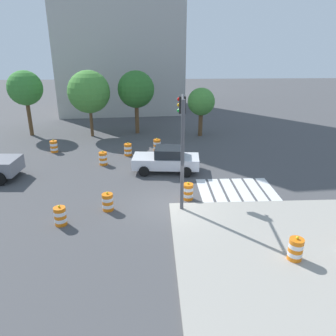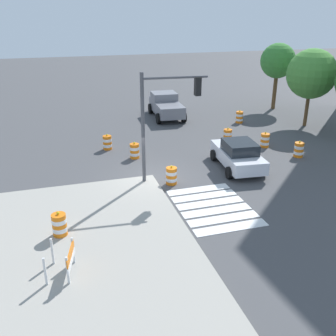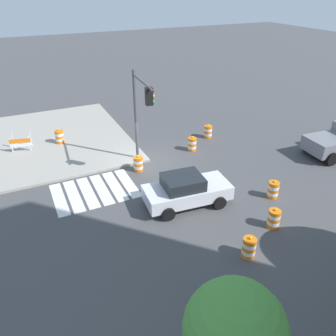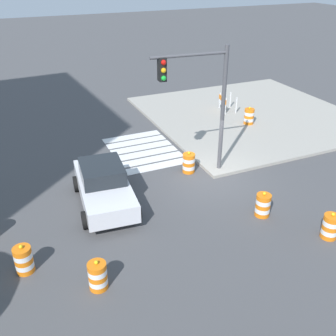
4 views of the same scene
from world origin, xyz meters
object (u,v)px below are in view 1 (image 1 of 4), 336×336
object	(u,v)px
traffic_barrel_far_curb	(108,202)
traffic_barrel_median_far	(157,145)
traffic_barrel_on_sidewalk	(296,249)
street_tree_streetside_near	(136,90)
traffic_barrel_near_corner	(60,216)
traffic_barrel_median_near	(188,192)
traffic_light_pole	(182,131)
traffic_barrel_lane_center	(103,159)
street_tree_corner_lot	(201,102)
street_tree_streetside_mid	(89,92)
sports_car	(167,160)
traffic_barrel_crosswalk_end	(128,150)
street_tree_streetside_far	(25,88)
traffic_barrel_opposite_curb	(54,147)

from	to	relation	value
traffic_barrel_far_curb	traffic_barrel_median_far	bearing A→B (deg)	74.47
traffic_barrel_on_sidewalk	street_tree_streetside_near	world-z (taller)	street_tree_streetside_near
traffic_barrel_near_corner	traffic_barrel_median_near	world-z (taller)	same
traffic_barrel_near_corner	traffic_light_pole	bearing A→B (deg)	20.36
traffic_barrel_lane_center	traffic_barrel_near_corner	bearing A→B (deg)	-96.55
traffic_barrel_median_near	street_tree_corner_lot	distance (m)	13.28
traffic_barrel_near_corner	street_tree_streetside_mid	world-z (taller)	street_tree_streetside_mid
traffic_barrel_lane_center	street_tree_streetside_near	world-z (taller)	street_tree_streetside_near
traffic_barrel_near_corner	traffic_barrel_far_curb	size ratio (longest dim) A/B	1.00
traffic_barrel_lane_center	street_tree_corner_lot	xyz separation A→B (m)	(7.77, 7.18, 2.57)
traffic_barrel_median_near	street_tree_corner_lot	xyz separation A→B (m)	(2.45, 12.80, 2.57)
traffic_light_pole	sports_car	bearing A→B (deg)	97.53
sports_car	traffic_barrel_near_corner	size ratio (longest dim) A/B	4.37
street_tree_corner_lot	traffic_barrel_crosswalk_end	bearing A→B (deg)	-139.54
traffic_barrel_on_sidewalk	street_tree_streetside_far	world-z (taller)	street_tree_streetside_far
traffic_barrel_lane_center	traffic_light_pole	world-z (taller)	traffic_light_pole
traffic_barrel_crosswalk_end	traffic_barrel_median_far	world-z (taller)	same
traffic_barrel_lane_center	street_tree_corner_lot	bearing A→B (deg)	42.72
sports_car	street_tree_streetside_mid	bearing A→B (deg)	125.50
street_tree_streetside_mid	traffic_barrel_median_near	bearing A→B (deg)	-60.84
traffic_barrel_median_near	street_tree_streetside_near	distance (m)	14.75
traffic_light_pole	street_tree_corner_lot	size ratio (longest dim) A/B	1.29
traffic_barrel_far_curb	street_tree_corner_lot	size ratio (longest dim) A/B	0.24
traffic_barrel_near_corner	traffic_barrel_crosswalk_end	world-z (taller)	same
traffic_barrel_median_far	traffic_barrel_opposite_curb	bearing A→B (deg)	179.97
traffic_barrel_crosswalk_end	traffic_barrel_median_near	world-z (taller)	same
traffic_barrel_on_sidewalk	sports_car	bearing A→B (deg)	114.71
traffic_barrel_crosswalk_end	sports_car	bearing A→B (deg)	-50.28
sports_car	traffic_barrel_median_far	size ratio (longest dim) A/B	4.37
traffic_light_pole	street_tree_streetside_near	bearing A→B (deg)	101.58
sports_car	street_tree_streetside_mid	xyz separation A→B (m)	(-6.34, 8.89, 3.12)
traffic_barrel_median_near	street_tree_streetside_near	xyz separation A→B (m)	(-3.28, 13.94, 3.53)
traffic_barrel_near_corner	traffic_barrel_lane_center	size ratio (longest dim) A/B	1.00
traffic_barrel_crosswalk_end	traffic_barrel_on_sidewalk	size ratio (longest dim) A/B	1.00
traffic_barrel_crosswalk_end	traffic_barrel_opposite_curb	world-z (taller)	same
traffic_light_pole	street_tree_streetside_far	world-z (taller)	street_tree_streetside_far
street_tree_streetside_far	traffic_barrel_far_curb	bearing A→B (deg)	-59.44
traffic_light_pole	street_tree_corner_lot	xyz separation A→B (m)	(2.83, 12.99, -0.89)
traffic_barrel_near_corner	traffic_barrel_median_far	size ratio (longest dim) A/B	1.00
street_tree_streetside_near	street_tree_streetside_mid	size ratio (longest dim) A/B	0.98
sports_car	traffic_barrel_crosswalk_end	bearing A→B (deg)	129.72
street_tree_streetside_far	traffic_barrel_on_sidewalk	bearing A→B (deg)	-49.60
traffic_barrel_median_far	traffic_barrel_far_curb	bearing A→B (deg)	-105.53
traffic_barrel_lane_center	street_tree_corner_lot	size ratio (longest dim) A/B	0.24
traffic_barrel_median_near	street_tree_streetside_mid	bearing A→B (deg)	119.16
traffic_barrel_far_curb	street_tree_streetside_mid	xyz separation A→B (m)	(-3.10, 14.12, 3.48)
traffic_barrel_lane_center	traffic_barrel_crosswalk_end	bearing A→B (deg)	50.11
traffic_barrel_lane_center	street_tree_streetside_far	size ratio (longest dim) A/B	0.18
traffic_barrel_opposite_curb	traffic_barrel_median_far	bearing A→B (deg)	-0.03
traffic_barrel_median_far	traffic_barrel_median_near	bearing A→B (deg)	-79.87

